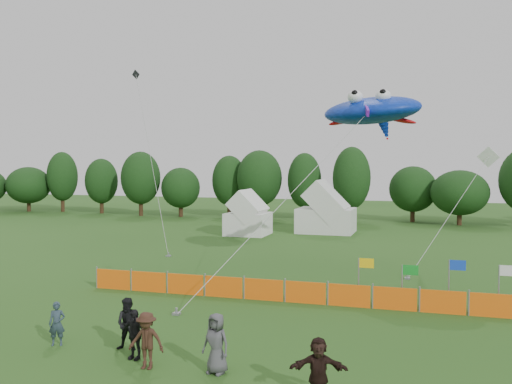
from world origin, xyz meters
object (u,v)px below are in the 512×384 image
(barrier_fence, at_px, (284,291))
(tent_right, at_px, (326,213))
(spectator_b, at_px, (129,324))
(spectator_c, at_px, (146,341))
(tent_left, at_px, (248,217))
(spectator_d, at_px, (134,334))
(spectator_f, at_px, (318,369))
(stingray_kite, at_px, (373,112))
(spectator_e, at_px, (216,343))
(spectator_a, at_px, (57,324))

(barrier_fence, bearing_deg, tent_right, 95.97)
(tent_right, height_order, spectator_b, tent_right)
(spectator_b, relative_size, spectator_c, 1.01)
(tent_left, height_order, spectator_d, tent_left)
(spectator_f, bearing_deg, stingray_kite, 79.06)
(spectator_b, xyz_separation_m, spectator_f, (7.04, -2.13, -0.05))
(spectator_d, relative_size, spectator_f, 0.97)
(tent_right, relative_size, barrier_fence, 0.26)
(tent_left, bearing_deg, spectator_b, -79.57)
(spectator_d, height_order, spectator_e, spectator_e)
(barrier_fence, distance_m, spectator_e, 9.31)
(barrier_fence, bearing_deg, spectator_e, -88.59)
(spectator_f, xyz_separation_m, stingray_kite, (-0.38, 17.91, 8.48))
(spectator_b, xyz_separation_m, spectator_d, (0.64, -0.75, -0.08))
(spectator_c, height_order, stingray_kite, stingray_kite)
(barrier_fence, distance_m, spectator_f, 10.90)
(tent_right, xyz_separation_m, spectator_c, (0.77, -36.06, -0.95))
(spectator_b, xyz_separation_m, spectator_e, (3.67, -1.14, 0.02))
(spectator_b, height_order, spectator_e, spectator_e)
(spectator_d, relative_size, stingray_kite, 0.09)
(spectator_b, relative_size, spectator_e, 0.97)
(tent_left, relative_size, tent_right, 0.70)
(spectator_a, bearing_deg, tent_right, 60.76)
(spectator_e, bearing_deg, tent_left, 119.26)
(tent_right, height_order, spectator_f, tent_right)
(tent_right, bearing_deg, spectator_a, -95.48)
(spectator_a, height_order, spectator_f, spectator_f)
(tent_left, distance_m, spectator_e, 33.42)
(tent_left, distance_m, spectator_d, 32.31)
(tent_left, xyz_separation_m, spectator_c, (7.14, -32.36, -0.73))
(spectator_f, height_order, stingray_kite, stingray_kite)
(tent_left, relative_size, spectator_a, 2.35)
(spectator_e, height_order, stingray_kite, stingray_kite)
(spectator_b, bearing_deg, spectator_d, -60.07)
(tent_left, bearing_deg, spectator_c, -77.56)
(spectator_a, distance_m, spectator_d, 3.35)
(spectator_f, distance_m, stingray_kite, 19.82)
(spectator_b, distance_m, stingray_kite, 19.09)
(spectator_d, distance_m, spectator_e, 3.06)
(spectator_b, relative_size, stingray_kite, 0.10)
(spectator_a, distance_m, spectator_e, 6.40)
(spectator_e, height_order, spectator_f, spectator_e)
(spectator_a, relative_size, spectator_c, 0.86)
(spectator_d, bearing_deg, spectator_c, -35.41)
(spectator_c, bearing_deg, spectator_d, 135.92)
(tent_right, height_order, spectator_c, tent_right)
(spectator_d, bearing_deg, spectator_b, 135.71)
(tent_left, xyz_separation_m, tent_right, (6.37, 3.70, 0.22))
(spectator_a, height_order, spectator_e, spectator_e)
(stingray_kite, bearing_deg, tent_right, 107.61)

